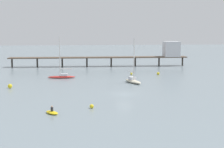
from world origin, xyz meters
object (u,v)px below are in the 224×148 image
Objects in this scene: sailboat_cream at (133,80)px; mooring_buoy_outer at (158,73)px; mooring_buoy_mid at (10,86)px; mooring_buoy_far at (92,106)px; dinghy_yellow at (52,112)px; sailboat_red at (62,76)px; pier at (144,52)px; mooring_buoy_inner at (131,74)px.

mooring_buoy_outer is (8.90, 12.11, -0.28)m from sailboat_cream.
sailboat_cream is 11.20× the size of mooring_buoy_mid.
mooring_buoy_mid is 1.41× the size of mooring_buoy_far.
mooring_buoy_outer is 40.01m from mooring_buoy_far.
dinghy_yellow is 4.29× the size of mooring_buoy_far.
sailboat_red is at bearing 52.32° from mooring_buoy_mid.
mooring_buoy_far is at bearing -52.97° from mooring_buoy_mid.
mooring_buoy_inner is at bearing -110.96° from pier.
dinghy_yellow is (-0.91, -34.67, -0.41)m from sailboat_red.
sailboat_red reaches higher than pier.
mooring_buoy_inner is (27.40, 16.72, -0.16)m from mooring_buoy_mid.
mooring_buoy_inner is at bearing 170.48° from mooring_buoy_outer.
pier reaches higher than mooring_buoy_mid.
mooring_buoy_far is (-19.53, -34.92, -0.05)m from mooring_buoy_outer.
sailboat_red is 3.76× the size of dinghy_yellow.
mooring_buoy_mid reaches higher than mooring_buoy_far.
pier is at bearing 69.92° from mooring_buoy_far.
mooring_buoy_mid is (-8.98, 21.87, 0.21)m from dinghy_yellow.
pier is at bearing 87.13° from mooring_buoy_outer.
sailboat_red is 34.69m from dinghy_yellow.
sailboat_red reaches higher than mooring_buoy_outer.
mooring_buoy_inner is (-7.78, -20.33, -4.06)m from pier.
sailboat_red is at bearing 148.71° from sailboat_cream.
sailboat_red is 11.41× the size of mooring_buoy_mid.
dinghy_yellow is at bearing -123.84° from mooring_buoy_outer.
sailboat_red is 17.91× the size of mooring_buoy_inner.
mooring_buoy_far is at bearing -81.70° from sailboat_red.
mooring_buoy_mid is at bearing -155.42° from mooring_buoy_outer.
sailboat_cream reaches higher than mooring_buoy_outer.
sailboat_red is 16.18m from mooring_buoy_mid.
pier is at bearing 66.03° from dinghy_yellow.
pier reaches higher than dinghy_yellow.
dinghy_yellow reaches higher than mooring_buoy_mid.
mooring_buoy_mid is at bearing -127.68° from sailboat_red.
sailboat_red is at bearing -173.41° from mooring_buoy_outer.
mooring_buoy_outer is (-1.07, -21.45, -3.97)m from pier.
dinghy_yellow is at bearing -113.97° from pier.
mooring_buoy_mid is (-9.89, -12.80, -0.20)m from sailboat_red.
dinghy_yellow is at bearing -115.51° from mooring_buoy_inner.
pier is 5.76× the size of sailboat_cream.
mooring_buoy_inner is (2.19, 13.23, -0.36)m from sailboat_cream.
mooring_buoy_outer is at bearing 53.67° from sailboat_cream.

